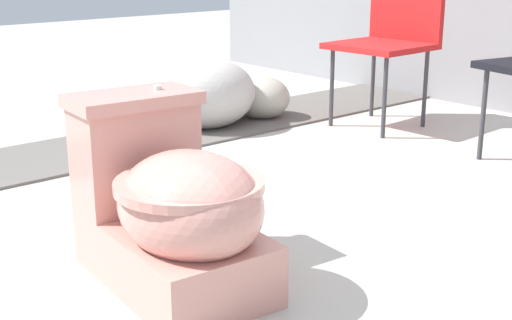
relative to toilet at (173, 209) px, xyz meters
The scene contains 6 objects.
ground_plane 0.24m from the toilet, 165.24° to the left, with size 14.00×14.00×0.00m, color #B7B2A8.
gravel_strip 1.49m from the toilet, 159.11° to the left, with size 0.56×8.00×0.01m, color #605B56.
toilet is the anchor object (origin of this frame).
folding_chair_left 2.13m from the toilet, 113.35° to the left, with size 0.46×0.46×0.83m.
boulder_near 2.03m from the toilet, 132.52° to the left, with size 0.34×0.29×0.24m, color #ADA899.
boulder_far 1.80m from the toilet, 140.43° to the left, with size 0.51×0.45×0.36m, color #B7B2AD.
Camera 1 is at (1.62, -1.03, 0.90)m, focal length 50.00 mm.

